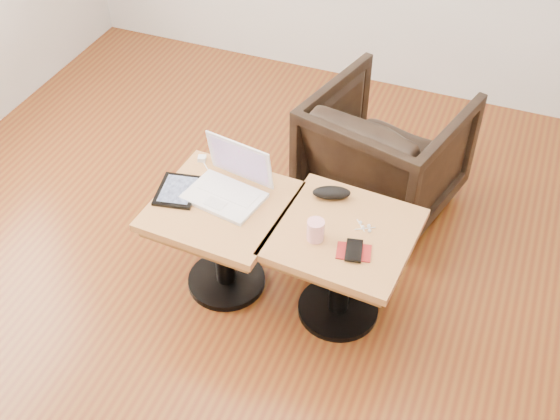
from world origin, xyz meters
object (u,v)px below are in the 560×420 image
at_px(laptop, 229,185).
at_px(side_table_right, 343,253).
at_px(side_table_left, 222,224).
at_px(armchair, 385,152).
at_px(striped_cup, 316,230).

bearing_deg(laptop, side_table_right, 5.35).
relative_size(side_table_right, laptop, 1.66).
xyz_separation_m(side_table_right, laptop, (-0.54, 0.04, 0.17)).
xyz_separation_m(side_table_left, laptop, (0.01, 0.07, 0.17)).
bearing_deg(side_table_left, armchair, 61.67).
height_order(laptop, striped_cup, laptop).
height_order(side_table_right, armchair, armchair).
distance_m(side_table_right, striped_cup, 0.22).
distance_m(side_table_left, laptop, 0.19).
relative_size(side_table_left, side_table_right, 0.98).
bearing_deg(striped_cup, armchair, 85.79).
xyz_separation_m(side_table_left, striped_cup, (0.45, -0.05, 0.17)).
relative_size(side_table_left, laptop, 1.63).
height_order(side_table_left, laptop, laptop).
bearing_deg(laptop, striped_cup, -6.27).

